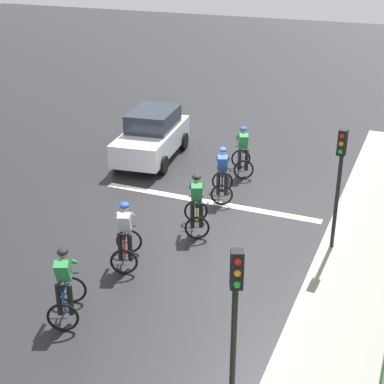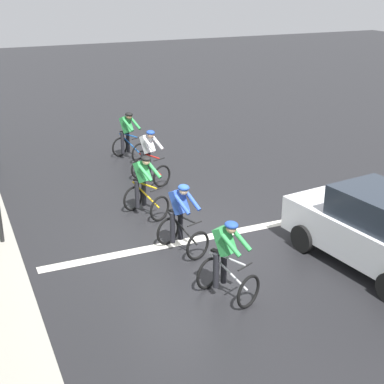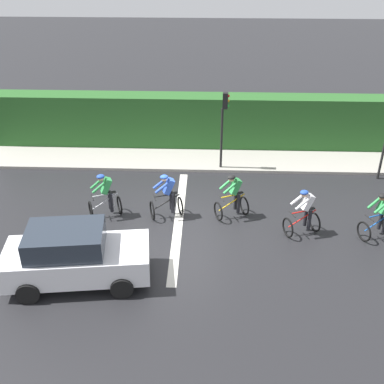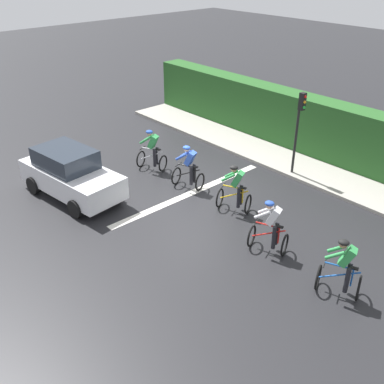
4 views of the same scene
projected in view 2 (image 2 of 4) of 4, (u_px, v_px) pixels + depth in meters
The scene contains 8 objects.
ground_plane at pixel (184, 240), 13.50m from camera, with size 80.00×80.00×0.00m, color black.
road_marking_stop_line at pixel (186, 241), 13.41m from camera, with size 7.00×0.30×0.01m, color silver.
cyclist_lead at pixel (128, 137), 19.02m from camera, with size 1.05×1.26×1.66m.
cyclist_second at pixel (149, 157), 16.89m from camera, with size 1.02×1.25×1.66m.
cyclist_mid at pixel (145, 187), 14.58m from camera, with size 1.06×1.26×1.66m.
cyclist_fourth at pixel (181, 219), 12.66m from camera, with size 0.99×1.24×1.66m.
cyclist_trailing at pixel (227, 261), 10.84m from camera, with size 1.05×1.26×1.66m.
car_white at pixel (377, 230), 11.97m from camera, with size 2.26×4.28×1.76m.
Camera 2 is at (-4.74, -11.18, 5.99)m, focal length 52.51 mm.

